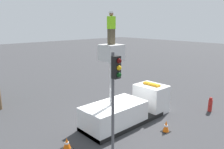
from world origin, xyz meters
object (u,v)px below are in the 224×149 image
object	(u,v)px
bucket_truck	(127,108)
traffic_light_pole	(115,84)
fire_hydrant	(210,104)
traffic_cone_rear	(67,144)
worker	(111,28)
traffic_cone_curbside	(166,127)

from	to	relation	value
bucket_truck	traffic_light_pole	world-z (taller)	bucket_truck
fire_hydrant	traffic_cone_rear	distance (m)	10.33
worker	traffic_cone_curbside	size ratio (longest dim) A/B	2.55
traffic_cone_rear	bucket_truck	bearing A→B (deg)	2.03
bucket_truck	traffic_cone_rear	bearing A→B (deg)	-177.97
traffic_cone_curbside	traffic_light_pole	bearing A→B (deg)	172.43
traffic_light_pole	fire_hydrant	world-z (taller)	traffic_light_pole
traffic_cone_curbside	bucket_truck	bearing A→B (deg)	103.89
traffic_light_pole	traffic_cone_rear	size ratio (longest dim) A/B	8.50
bucket_truck	traffic_light_pole	bearing A→B (deg)	-145.82
traffic_cone_curbside	fire_hydrant	bearing A→B (deg)	-4.56
traffic_light_pole	traffic_cone_rear	xyz separation A→B (m)	(-1.53, 1.86, -3.19)
worker	fire_hydrant	size ratio (longest dim) A/B	1.66
bucket_truck	traffic_cone_curbside	distance (m)	2.63
worker	traffic_cone_curbside	world-z (taller)	worker
bucket_truck	fire_hydrant	xyz separation A→B (m)	(5.47, -2.88, -0.39)
worker	traffic_light_pole	size ratio (longest dim) A/B	0.36
traffic_light_pole	traffic_cone_rear	distance (m)	3.99
traffic_cone_rear	traffic_light_pole	bearing A→B (deg)	-50.53
bucket_truck	traffic_light_pole	size ratio (longest dim) A/B	1.30
fire_hydrant	traffic_cone_curbside	world-z (taller)	fire_hydrant
bucket_truck	traffic_cone_curbside	size ratio (longest dim) A/B	9.28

